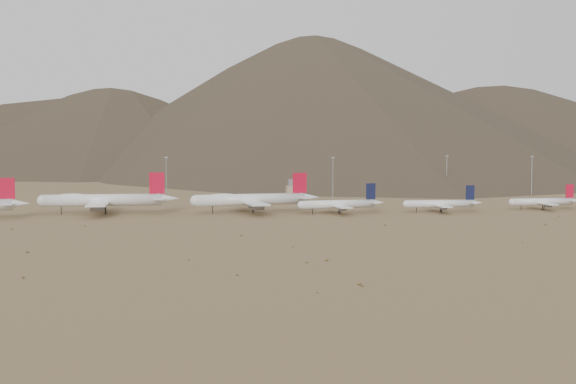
{
  "coord_description": "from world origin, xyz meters",
  "views": [
    {
      "loc": [
        -37.9,
        -363.44,
        38.08
      ],
      "look_at": [
        14.89,
        30.0,
        10.57
      ],
      "focal_mm": 50.0,
      "sensor_mm": 36.0,
      "label": 1
    }
  ],
  "objects": [
    {
      "name": "ground",
      "position": [
        0.0,
        0.0,
        0.0
      ],
      "size": [
        3000.0,
        3000.0,
        0.0
      ],
      "primitive_type": "plane",
      "color": "olive",
      "rests_on": "ground"
    },
    {
      "name": "mountain_ridge",
      "position": [
        0.0,
        900.0,
        150.0
      ],
      "size": [
        4400.0,
        1000.0,
        300.0
      ],
      "color": "#4D3F2E",
      "rests_on": "ground"
    },
    {
      "name": "widebody_centre",
      "position": [
        -75.61,
        37.02,
        7.02
      ],
      "size": [
        68.54,
        52.34,
        20.36
      ],
      "rotation": [
        0.0,
        0.0,
        0.0
      ],
      "color": "white",
      "rests_on": "ground"
    },
    {
      "name": "widebody_east",
      "position": [
        -3.08,
        33.44,
        6.82
      ],
      "size": [
        66.18,
        51.56,
        19.77
      ],
      "rotation": [
        0.0,
        0.0,
        0.15
      ],
      "color": "white",
      "rests_on": "ground"
    },
    {
      "name": "narrowbody_a",
      "position": [
        39.96,
        23.37,
        4.82
      ],
      "size": [
        44.89,
        32.58,
        14.86
      ],
      "rotation": [
        0.0,
        0.0,
        0.13
      ],
      "color": "white",
      "rests_on": "ground"
    },
    {
      "name": "narrowbody_b",
      "position": [
        91.94,
        23.52,
        4.41
      ],
      "size": [
        41.2,
        29.41,
        13.59
      ],
      "rotation": [
        0.0,
        0.0,
        -0.01
      ],
      "color": "white",
      "rests_on": "ground"
    },
    {
      "name": "narrowbody_c",
      "position": [
        149.53,
        30.66,
        4.27
      ],
      "size": [
        39.87,
        28.5,
        13.15
      ],
      "rotation": [
        0.0,
        0.0,
        0.02
      ],
      "color": "white",
      "rests_on": "ground"
    },
    {
      "name": "control_tower",
      "position": [
        30.0,
        120.0,
        5.32
      ],
      "size": [
        8.0,
        8.0,
        12.0
      ],
      "color": "gray",
      "rests_on": "ground"
    },
    {
      "name": "mast_west",
      "position": [
        -46.68,
        132.49,
        14.2
      ],
      "size": [
        2.0,
        0.6,
        25.7
      ],
      "color": "gray",
      "rests_on": "ground"
    },
    {
      "name": "mast_centre",
      "position": [
        54.05,
        115.95,
        14.2
      ],
      "size": [
        2.0,
        0.6,
        25.7
      ],
      "color": "gray",
      "rests_on": "ground"
    },
    {
      "name": "mast_east",
      "position": [
        136.41,
        146.63,
        14.2
      ],
      "size": [
        2.0,
        0.6,
        25.7
      ],
      "color": "gray",
      "rests_on": "ground"
    },
    {
      "name": "mast_far_east",
      "position": [
        186.93,
        127.64,
        14.2
      ],
      "size": [
        2.0,
        0.6,
        25.7
      ],
      "color": "gray",
      "rests_on": "ground"
    },
    {
      "name": "desert_scrub",
      "position": [
        -28.5,
        -97.35,
        0.34
      ],
      "size": [
        420.06,
        174.66,
        0.85
      ],
      "color": "brown",
      "rests_on": "ground"
    }
  ]
}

